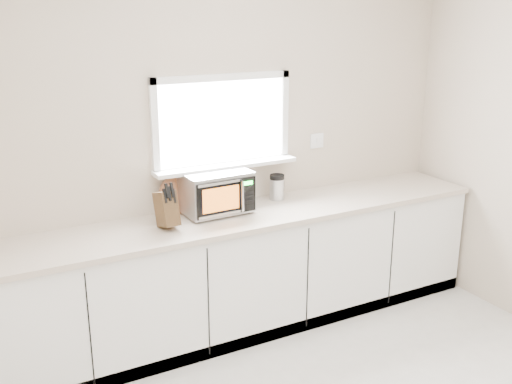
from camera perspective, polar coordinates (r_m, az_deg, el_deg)
back_wall at (r=4.49m, az=-3.26°, el=4.37°), size 4.00×0.17×2.70m
cabinets at (r=4.53m, az=-1.46°, el=-7.82°), size 3.92×0.60×0.88m
countertop at (r=4.35m, az=-1.44°, el=-2.37°), size 3.92×0.64×0.04m
microwave at (r=4.35m, az=-3.92°, el=0.11°), size 0.49×0.41×0.31m
knife_block at (r=4.07m, az=-8.50°, el=-1.55°), size 0.12×0.24×0.33m
cutting_board at (r=4.37m, az=-7.47°, el=-0.20°), size 0.28×0.07×0.28m
coffee_grinder at (r=4.65m, az=2.01°, el=0.49°), size 0.15×0.15×0.20m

